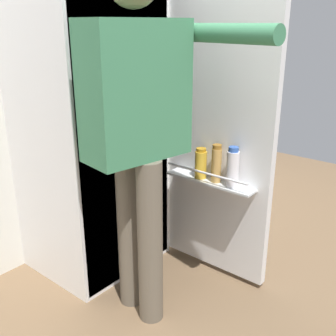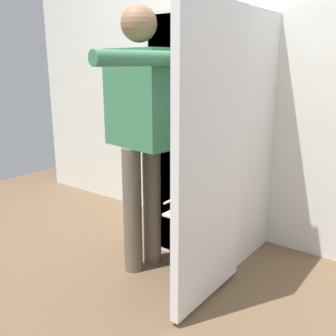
# 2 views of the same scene
# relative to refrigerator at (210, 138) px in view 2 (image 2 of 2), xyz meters

# --- Properties ---
(ground_plane) EXTENTS (5.57, 5.57, 0.00)m
(ground_plane) POSITION_rel_refrigerator_xyz_m (-0.03, -0.49, -0.83)
(ground_plane) COLOR brown
(kitchen_wall) EXTENTS (4.40, 0.10, 2.67)m
(kitchen_wall) POSITION_rel_refrigerator_xyz_m (-0.03, 0.40, 0.51)
(kitchen_wall) COLOR silver
(kitchen_wall) RESTS_ON ground_plane
(refrigerator) EXTENTS (0.74, 1.25, 1.66)m
(refrigerator) POSITION_rel_refrigerator_xyz_m (0.00, 0.00, 0.00)
(refrigerator) COLOR white
(refrigerator) RESTS_ON ground_plane
(person) EXTENTS (0.57, 0.83, 1.67)m
(person) POSITION_rel_refrigerator_xyz_m (-0.20, -0.49, 0.18)
(person) COLOR #665B4C
(person) RESTS_ON ground_plane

